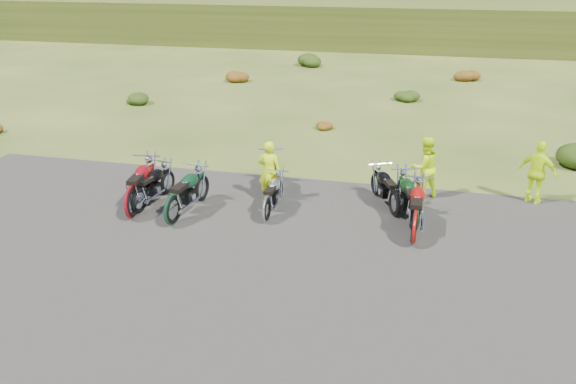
% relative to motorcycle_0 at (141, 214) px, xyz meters
% --- Properties ---
extents(ground, '(300.00, 300.00, 0.00)m').
position_rel_motorcycle_0_xyz_m(ground, '(3.62, -0.73, 0.00)').
color(ground, '#334216').
rests_on(ground, ground).
extents(gravel_pad, '(20.00, 12.00, 0.04)m').
position_rel_motorcycle_0_xyz_m(gravel_pad, '(3.62, -2.73, 0.00)').
color(gravel_pad, black).
rests_on(gravel_pad, ground).
extents(hill_slope, '(300.00, 45.97, 9.37)m').
position_rel_motorcycle_0_xyz_m(hill_slope, '(3.62, 49.27, 0.00)').
color(hill_slope, '#354115').
rests_on(hill_slope, ground).
extents(shrub_1, '(1.03, 1.03, 0.61)m').
position_rel_motorcycle_0_xyz_m(shrub_1, '(-5.48, 10.57, 0.31)').
color(shrub_1, black).
rests_on(shrub_1, ground).
extents(shrub_2, '(1.30, 1.30, 0.77)m').
position_rel_motorcycle_0_xyz_m(shrub_2, '(-2.58, 15.87, 0.38)').
color(shrub_2, maroon).
rests_on(shrub_2, ground).
extents(shrub_3, '(1.56, 1.56, 0.92)m').
position_rel_motorcycle_0_xyz_m(shrub_3, '(0.32, 21.17, 0.46)').
color(shrub_3, black).
rests_on(shrub_3, ground).
extents(shrub_4, '(0.77, 0.77, 0.45)m').
position_rel_motorcycle_0_xyz_m(shrub_4, '(3.22, 8.47, 0.23)').
color(shrub_4, maroon).
rests_on(shrub_4, ground).
extents(shrub_5, '(1.03, 1.03, 0.61)m').
position_rel_motorcycle_0_xyz_m(shrub_5, '(6.12, 13.77, 0.31)').
color(shrub_5, black).
rests_on(shrub_5, ground).
extents(shrub_6, '(1.30, 1.30, 0.77)m').
position_rel_motorcycle_0_xyz_m(shrub_6, '(9.02, 19.07, 0.38)').
color(shrub_6, maroon).
rests_on(shrub_6, ground).
extents(motorcycle_0, '(0.93, 2.08, 1.05)m').
position_rel_motorcycle_0_xyz_m(motorcycle_0, '(0.00, 0.00, 0.00)').
color(motorcycle_0, black).
rests_on(motorcycle_0, ground).
extents(motorcycle_1, '(1.05, 2.41, 1.22)m').
position_rel_motorcycle_0_xyz_m(motorcycle_1, '(-0.05, -0.29, 0.00)').
color(motorcycle_1, maroon).
rests_on(motorcycle_1, ground).
extents(motorcycle_2, '(0.99, 2.28, 1.16)m').
position_rel_motorcycle_0_xyz_m(motorcycle_2, '(1.10, -0.40, 0.00)').
color(motorcycle_2, black).
rests_on(motorcycle_2, ground).
extents(motorcycle_3, '(0.63, 1.87, 0.98)m').
position_rel_motorcycle_0_xyz_m(motorcycle_3, '(3.26, 0.26, 0.00)').
color(motorcycle_3, '#B1B1B6').
rests_on(motorcycle_3, ground).
extents(motorcycle_4, '(1.32, 2.25, 1.12)m').
position_rel_motorcycle_0_xyz_m(motorcycle_4, '(3.13, 1.43, 0.00)').
color(motorcycle_4, '#44100B').
rests_on(motorcycle_4, ground).
extents(motorcycle_5, '(1.41, 2.05, 1.03)m').
position_rel_motorcycle_0_xyz_m(motorcycle_5, '(6.28, 1.30, 0.00)').
color(motorcycle_5, black).
rests_on(motorcycle_5, ground).
extents(motorcycle_6, '(0.80, 2.27, 1.18)m').
position_rel_motorcycle_0_xyz_m(motorcycle_6, '(6.79, -0.11, 0.00)').
color(motorcycle_6, maroon).
rests_on(motorcycle_6, ground).
extents(motorcycle_7, '(1.25, 2.32, 1.15)m').
position_rel_motorcycle_0_xyz_m(motorcycle_7, '(6.77, 0.52, 0.00)').
color(motorcycle_7, black).
rests_on(motorcycle_7, ground).
extents(person_middle, '(0.61, 0.40, 1.66)m').
position_rel_motorcycle_0_xyz_m(person_middle, '(3.01, 1.48, 0.83)').
color(person_middle, '#BCE10B').
rests_on(person_middle, ground).
extents(person_right_a, '(1.03, 0.97, 1.68)m').
position_rel_motorcycle_0_xyz_m(person_right_a, '(6.95, 2.69, 0.84)').
color(person_right_a, '#BCE10B').
rests_on(person_right_a, ground).
extents(person_right_b, '(1.06, 0.87, 1.69)m').
position_rel_motorcycle_0_xyz_m(person_right_b, '(9.82, 2.94, 0.85)').
color(person_right_b, '#BCE10B').
rests_on(person_right_b, ground).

